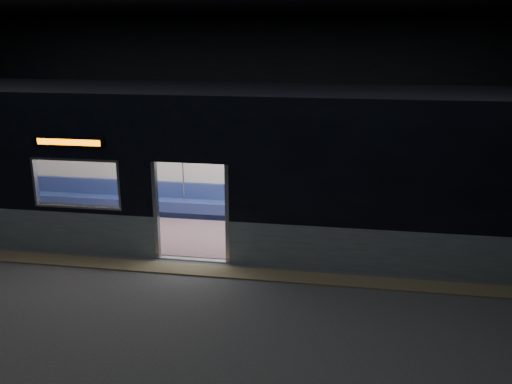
# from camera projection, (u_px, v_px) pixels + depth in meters

# --- Properties ---
(station_floor) EXTENTS (24.00, 14.00, 0.01)m
(station_floor) POSITION_uv_depth(u_px,v_px,m) (178.00, 283.00, 10.10)
(station_floor) COLOR #47494C
(station_floor) RESTS_ON ground
(station_envelope) EXTENTS (24.00, 14.00, 5.00)m
(station_envelope) POSITION_uv_depth(u_px,v_px,m) (169.00, 83.00, 9.07)
(station_envelope) COLOR black
(station_envelope) RESTS_ON station_floor
(tactile_strip) EXTENTS (22.80, 0.50, 0.03)m
(tactile_strip) POSITION_uv_depth(u_px,v_px,m) (186.00, 269.00, 10.62)
(tactile_strip) COLOR #8C7F59
(tactile_strip) RESTS_ON station_floor
(metro_car) EXTENTS (18.00, 3.04, 3.35)m
(metro_car) POSITION_uv_depth(u_px,v_px,m) (209.00, 156.00, 11.99)
(metro_car) COLOR #93A6AF
(metro_car) RESTS_ON station_floor
(passenger) EXTENTS (0.44, 0.73, 1.41)m
(passenger) POSITION_uv_depth(u_px,v_px,m) (304.00, 193.00, 12.90)
(passenger) COLOR black
(passenger) RESTS_ON metro_car
(handbag) EXTENTS (0.31, 0.27, 0.15)m
(handbag) POSITION_uv_depth(u_px,v_px,m) (305.00, 201.00, 12.70)
(handbag) COLOR black
(handbag) RESTS_ON passenger
(transit_map) EXTENTS (0.95, 0.03, 0.62)m
(transit_map) POSITION_uv_depth(u_px,v_px,m) (433.00, 168.00, 12.54)
(transit_map) COLOR white
(transit_map) RESTS_ON metro_car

